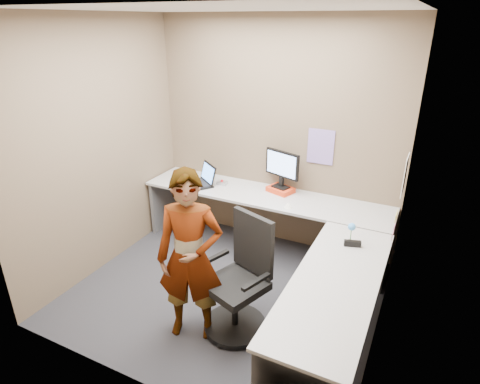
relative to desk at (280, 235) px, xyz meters
The scene contains 21 objects.
ground 0.83m from the desk, 138.54° to the right, with size 3.00×3.00×0.00m, color black.
wall_back 1.27m from the desk, 115.54° to the left, with size 3.00×3.00×0.00m, color brown.
wall_right 1.36m from the desk, 19.95° to the right, with size 2.70×2.70×0.00m, color brown.
wall_left 2.12m from the desk, 168.73° to the right, with size 2.70×2.70×0.00m, color brown.
ceiling 2.19m from the desk, 138.54° to the right, with size 3.00×3.00×0.00m, color white.
desk is the anchor object (origin of this frame).
paper_ream 0.81m from the desk, 111.04° to the left, with size 0.29×0.21×0.06m, color red.
monitor 0.93m from the desk, 110.66° to the left, with size 0.45×0.21×0.44m.
laptop 1.37m from the desk, 156.20° to the left, with size 0.46×0.45×0.25m.
trackball_mouse 1.21m from the desk, 147.97° to the left, with size 0.12×0.08×0.07m.
origami 0.42m from the desk, 98.49° to the left, with size 0.10×0.10×0.06m, color white.
stapler 0.78m from the desk, ahead, with size 0.15×0.04×0.06m, color black.
flower 0.78m from the desk, ahead, with size 0.07×0.07×0.22m.
calendar_purple 1.15m from the desk, 82.85° to the left, with size 0.30×0.01×0.40m, color #846BB7.
calendar_white 1.35m from the desk, 26.02° to the left, with size 0.01×0.28×0.38m, color white.
sticky_note_a 1.13m from the desk, ahead, with size 0.01×0.07×0.07m, color #F2E059.
sticky_note_b 1.10m from the desk, 11.49° to the left, with size 0.01×0.07×0.07m, color pink.
sticky_note_c 1.08m from the desk, ahead, with size 0.01×0.07×0.07m, color pink.
sticky_note_d 1.15m from the desk, 16.61° to the left, with size 0.01×0.07×0.07m, color #F2E059.
office_chair 0.78m from the desk, 95.78° to the right, with size 0.62×0.61×1.08m.
person 1.11m from the desk, 113.08° to the right, with size 0.57×0.37×1.56m, color #999399.
Camera 1 is at (1.66, -3.01, 2.63)m, focal length 30.00 mm.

